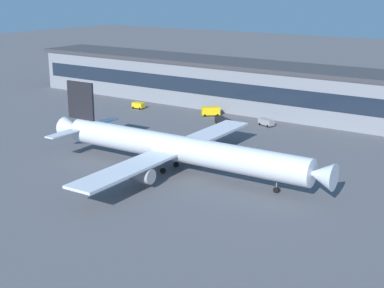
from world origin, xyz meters
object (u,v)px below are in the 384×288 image
belt_loader (223,121)px  crew_van (211,111)px  airliner (177,148)px  baggage_tug (138,105)px  follow_me_car (266,122)px

belt_loader → crew_van: bearing=138.8°
airliner → crew_van: (-20.81, 45.62, -3.47)m
crew_van → baggage_tug: (-23.24, -4.46, -0.37)m
baggage_tug → belt_loader: belt_loader is taller
airliner → crew_van: bearing=114.5°
follow_me_car → airliner: bearing=-87.0°
airliner → crew_van: 50.26m
follow_me_car → belt_loader: size_ratio=0.73×
crew_van → belt_loader: bearing=-41.2°
belt_loader → baggage_tug: bearing=174.3°
airliner → belt_loader: airliner is taller
airliner → belt_loader: 40.02m
follow_me_car → crew_van: 18.58m
follow_me_car → crew_van: size_ratio=0.89×
follow_me_car → crew_van: (-18.50, 1.73, 0.37)m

